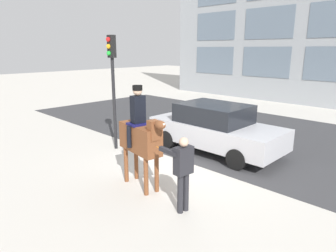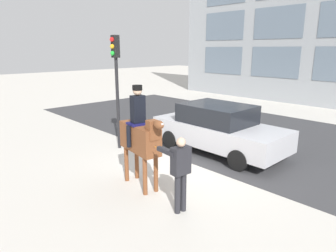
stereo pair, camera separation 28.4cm
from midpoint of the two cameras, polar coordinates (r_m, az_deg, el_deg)
ground_plane at (r=8.84m, az=2.06°, el=-8.29°), size 80.00×80.00×0.00m
road_surface at (r=12.57m, az=16.84°, el=-1.91°), size 23.66×8.50×0.01m
mounted_horse_lead at (r=7.38m, az=-6.34°, el=-1.91°), size 1.77×0.65×2.58m
pedestrian_bystander at (r=6.32m, az=1.50°, el=-8.15°), size 0.86×0.43×1.67m
street_car_near_lane at (r=10.24m, az=8.18°, el=-0.33°), size 4.53×2.02×1.62m
traffic_light at (r=10.28m, az=-11.32°, el=9.62°), size 0.24×0.29×3.85m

